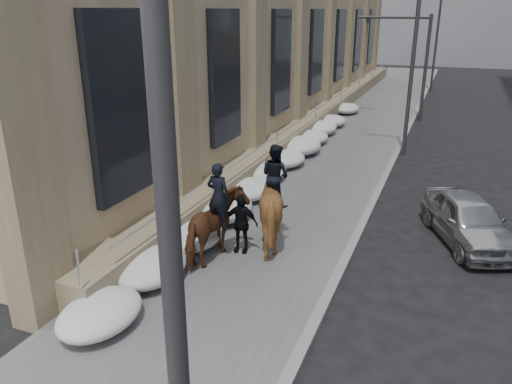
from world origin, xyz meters
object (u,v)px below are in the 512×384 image
(mounted_horse_right, at_px, (271,202))
(car_silver, at_px, (468,220))
(mounted_horse_left, at_px, (216,224))
(pedestrian, at_px, (241,224))

(mounted_horse_right, relative_size, car_silver, 0.69)
(car_silver, bearing_deg, mounted_horse_left, -170.98)
(pedestrian, bearing_deg, mounted_horse_right, 49.66)
(mounted_horse_right, height_order, pedestrian, mounted_horse_right)
(mounted_horse_right, bearing_deg, car_silver, -133.81)
(pedestrian, distance_m, car_silver, 6.42)
(mounted_horse_left, relative_size, mounted_horse_right, 0.93)
(mounted_horse_left, xyz_separation_m, car_silver, (6.01, 3.75, -0.42))
(mounted_horse_left, xyz_separation_m, pedestrian, (0.39, 0.65, -0.19))
(mounted_horse_right, distance_m, car_silver, 5.59)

